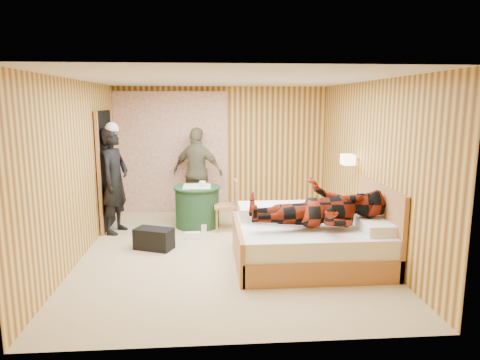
{
  "coord_description": "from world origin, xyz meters",
  "views": [
    {
      "loc": [
        -0.28,
        -6.08,
        2.19
      ],
      "look_at": [
        0.19,
        0.15,
        1.05
      ],
      "focal_mm": 32.0,
      "sensor_mm": 36.0,
      "label": 1
    }
  ],
  "objects": [
    {
      "name": "floor",
      "position": [
        0.0,
        0.0,
        0.0
      ],
      "size": [
        4.2,
        5.0,
        0.01
      ],
      "primitive_type": "cube",
      "color": "tan",
      "rests_on": "ground"
    },
    {
      "name": "ceiling",
      "position": [
        0.0,
        0.0,
        2.5
      ],
      "size": [
        4.2,
        5.0,
        0.01
      ],
      "primitive_type": "cube",
      "color": "silver",
      "rests_on": "wall_back"
    },
    {
      "name": "wall_back",
      "position": [
        0.0,
        2.5,
        1.25
      ],
      "size": [
        4.2,
        0.02,
        2.5
      ],
      "primitive_type": "cube",
      "color": "#EDBF5B",
      "rests_on": "floor"
    },
    {
      "name": "wall_left",
      "position": [
        -2.1,
        0.0,
        1.25
      ],
      "size": [
        0.02,
        5.0,
        2.5
      ],
      "primitive_type": "cube",
      "color": "#EDBF5B",
      "rests_on": "floor"
    },
    {
      "name": "wall_right",
      "position": [
        2.1,
        0.0,
        1.25
      ],
      "size": [
        0.02,
        5.0,
        2.5
      ],
      "primitive_type": "cube",
      "color": "#EDBF5B",
      "rests_on": "floor"
    },
    {
      "name": "curtain",
      "position": [
        -1.0,
        2.43,
        1.2
      ],
      "size": [
        2.2,
        0.08,
        2.4
      ],
      "primitive_type": "cube",
      "color": "beige",
      "rests_on": "floor"
    },
    {
      "name": "doorway",
      "position": [
        -2.06,
        1.4,
        1.02
      ],
      "size": [
        0.06,
        0.9,
        2.05
      ],
      "primitive_type": "cube",
      "color": "black",
      "rests_on": "floor"
    },
    {
      "name": "wall_lamp",
      "position": [
        1.92,
        0.45,
        1.3
      ],
      "size": [
        0.26,
        0.24,
        0.16
      ],
      "color": "gold",
      "rests_on": "wall_right"
    },
    {
      "name": "bed",
      "position": [
        1.12,
        -0.52,
        0.31
      ],
      "size": [
        2.01,
        1.58,
        1.09
      ],
      "color": "#BB774C",
      "rests_on": "floor"
    },
    {
      "name": "nightstand",
      "position": [
        1.88,
        0.41,
        0.3
      ],
      "size": [
        0.45,
        0.61,
        0.59
      ],
      "color": "#BB774C",
      "rests_on": "floor"
    },
    {
      "name": "round_table",
      "position": [
        -0.48,
        1.35,
        0.37
      ],
      "size": [
        0.83,
        0.83,
        0.73
      ],
      "color": "#214827",
      "rests_on": "floor"
    },
    {
      "name": "chair_far",
      "position": [
        -0.49,
        2.01,
        0.54
      ],
      "size": [
        0.47,
        0.47,
        0.93
      ],
      "rotation": [
        0.0,
        0.0,
        0.12
      ],
      "color": "#BB774C",
      "rests_on": "floor"
    },
    {
      "name": "chair_near",
      "position": [
        0.09,
        1.11,
        0.51
      ],
      "size": [
        0.4,
        0.4,
        0.88
      ],
      "rotation": [
        0.0,
        0.0,
        -1.55
      ],
      "color": "#BB774C",
      "rests_on": "floor"
    },
    {
      "name": "duffel_bag",
      "position": [
        -1.11,
        0.19,
        0.16
      ],
      "size": [
        0.63,
        0.49,
        0.32
      ],
      "primitive_type": "cube",
      "rotation": [
        0.0,
        0.0,
        -0.39
      ],
      "color": "black",
      "rests_on": "floor"
    },
    {
      "name": "sneaker_left",
      "position": [
        -0.55,
        0.62,
        0.06
      ],
      "size": [
        0.25,
        0.11,
        0.11
      ],
      "primitive_type": "cube",
      "rotation": [
        0.0,
        0.0,
        0.02
      ],
      "color": "white",
      "rests_on": "floor"
    },
    {
      "name": "sneaker_right",
      "position": [
        -0.46,
        1.06,
        0.07
      ],
      "size": [
        0.32,
        0.23,
        0.13
      ],
      "primitive_type": "cube",
      "rotation": [
        0.0,
        0.0,
        -0.41
      ],
      "color": "white",
      "rests_on": "floor"
    },
    {
      "name": "woman_standing",
      "position": [
        -1.85,
        1.1,
        0.89
      ],
      "size": [
        0.59,
        0.75,
        1.79
      ],
      "primitive_type": "imported",
      "rotation": [
        0.0,
        0.0,
        1.29
      ],
      "color": "black",
      "rests_on": "floor"
    },
    {
      "name": "man_at_table",
      "position": [
        -0.48,
        2.04,
        0.86
      ],
      "size": [
        1.09,
        0.78,
        1.72
      ],
      "primitive_type": "imported",
      "rotation": [
        0.0,
        0.0,
        2.74
      ],
      "color": "brown",
      "rests_on": "floor"
    },
    {
      "name": "man_on_bed",
      "position": [
        1.15,
        -0.75,
        0.97
      ],
      "size": [
        0.86,
        0.67,
        1.77
      ],
      "primitive_type": "imported",
      "rotation": [
        0.0,
        1.57,
        0.0
      ],
      "color": "maroon",
      "rests_on": "bed"
    },
    {
      "name": "book_lower",
      "position": [
        1.88,
        0.36,
        0.6
      ],
      "size": [
        0.26,
        0.28,
        0.02
      ],
      "primitive_type": "imported",
      "rotation": [
        0.0,
        0.0,
        0.61
      ],
      "color": "white",
      "rests_on": "nightstand"
    },
    {
      "name": "book_upper",
      "position": [
        1.88,
        0.36,
        0.62
      ],
      "size": [
        0.27,
        0.28,
        0.02
      ],
      "primitive_type": "imported",
      "rotation": [
        0.0,
        0.0,
        -0.73
      ],
      "color": "white",
      "rests_on": "nightstand"
    },
    {
      "name": "cup_nightstand",
      "position": [
        1.88,
        0.54,
        0.63
      ],
      "size": [
        0.11,
        0.11,
        0.09
      ],
      "primitive_type": "imported",
      "rotation": [
        0.0,
        0.0,
        0.11
      ],
      "color": "white",
      "rests_on": "nightstand"
    },
    {
      "name": "cup_table",
      "position": [
        -0.38,
        1.3,
        0.78
      ],
      "size": [
        0.16,
        0.16,
        0.1
      ],
      "primitive_type": "imported",
      "rotation": [
        0.0,
        0.0,
        0.43
      ],
      "color": "white",
      "rests_on": "round_table"
    }
  ]
}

